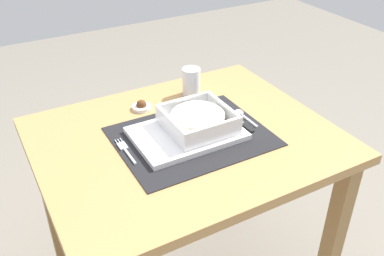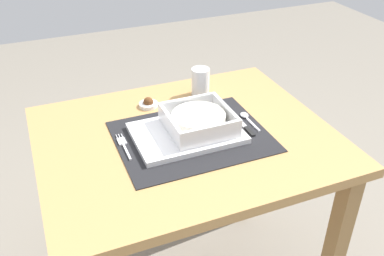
% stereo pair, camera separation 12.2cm
% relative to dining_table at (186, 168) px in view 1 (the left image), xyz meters
% --- Properties ---
extents(dining_table, '(0.84, 0.69, 0.72)m').
position_rel_dining_table_xyz_m(dining_table, '(0.00, 0.00, 0.00)').
color(dining_table, '#B2844C').
rests_on(dining_table, ground).
extents(placemat, '(0.43, 0.34, 0.00)m').
position_rel_dining_table_xyz_m(placemat, '(0.01, -0.01, 0.12)').
color(placemat, black).
rests_on(placemat, dining_table).
extents(serving_plate, '(0.31, 0.21, 0.02)m').
position_rel_dining_table_xyz_m(serving_plate, '(0.00, -0.01, 0.13)').
color(serving_plate, white).
rests_on(serving_plate, placemat).
extents(porridge_bowl, '(0.18, 0.18, 0.06)m').
position_rel_dining_table_xyz_m(porridge_bowl, '(0.04, -0.01, 0.16)').
color(porridge_bowl, white).
rests_on(porridge_bowl, serving_plate).
extents(fork, '(0.02, 0.13, 0.00)m').
position_rel_dining_table_xyz_m(fork, '(-0.18, 0.01, 0.12)').
color(fork, silver).
rests_on(fork, placemat).
extents(spoon, '(0.02, 0.11, 0.01)m').
position_rel_dining_table_xyz_m(spoon, '(0.20, 0.01, 0.12)').
color(spoon, silver).
rests_on(spoon, placemat).
extents(butter_knife, '(0.01, 0.13, 0.01)m').
position_rel_dining_table_xyz_m(butter_knife, '(0.18, -0.03, 0.12)').
color(butter_knife, black).
rests_on(butter_knife, placemat).
extents(bread_knife, '(0.01, 0.13, 0.01)m').
position_rel_dining_table_xyz_m(bread_knife, '(0.15, -0.01, 0.12)').
color(bread_knife, '#59331E').
rests_on(bread_knife, placemat).
extents(drinking_glass, '(0.06, 0.06, 0.09)m').
position_rel_dining_table_xyz_m(drinking_glass, '(0.14, 0.22, 0.16)').
color(drinking_glass, white).
rests_on(drinking_glass, dining_table).
extents(condiment_saucer, '(0.06, 0.06, 0.03)m').
position_rel_dining_table_xyz_m(condiment_saucer, '(-0.05, 0.20, 0.13)').
color(condiment_saucer, white).
rests_on(condiment_saucer, dining_table).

